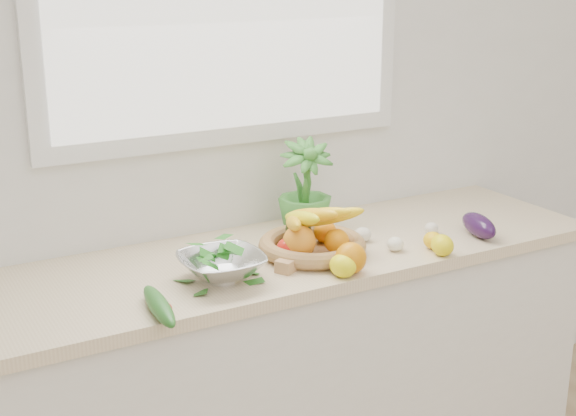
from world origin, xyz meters
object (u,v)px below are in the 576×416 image
eggplant (479,225)px  cucumber (159,306)px  apple (288,250)px  fruit_basket (311,239)px  potted_herb (305,188)px  colander_with_spinach (222,260)px

eggplant → cucumber: 1.16m
apple → cucumber: bearing=-160.5°
eggplant → cucumber: (-1.16, -0.06, -0.01)m
fruit_basket → cucumber: bearing=-161.8°
eggplant → fruit_basket: 0.59m
potted_herb → colander_with_spinach: 0.51m
cucumber → apple: bearing=19.5°
apple → fruit_basket: size_ratio=0.18×
apple → potted_herb: (0.19, 0.22, 0.12)m
eggplant → cucumber: eggplant is taller
cucumber → fruit_basket: bearing=18.2°
colander_with_spinach → apple: bearing=9.6°
apple → eggplant: (0.67, -0.11, -0.00)m
potted_herb → eggplant: bearing=-33.8°
cucumber → potted_herb: (0.67, 0.39, 0.13)m
apple → eggplant: 0.68m
fruit_basket → colander_with_spinach: fruit_basket is taller
eggplant → potted_herb: 0.59m
apple → potted_herb: 0.31m
colander_with_spinach → potted_herb: bearing=31.0°
apple → eggplant: bearing=-9.1°
apple → eggplant: same height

